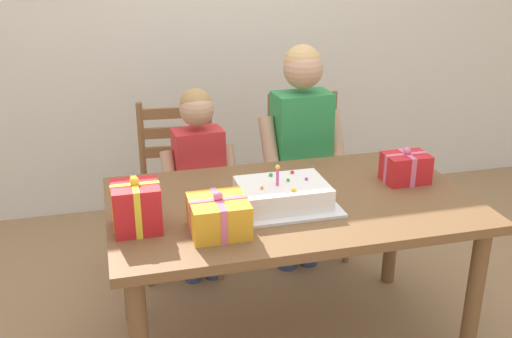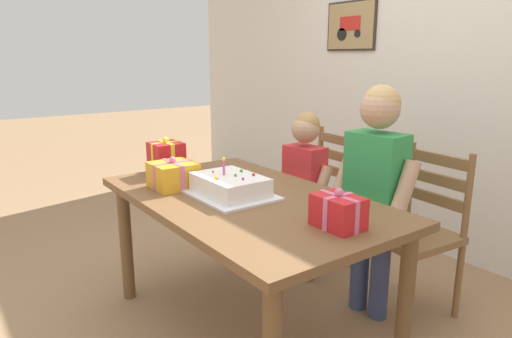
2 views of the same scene
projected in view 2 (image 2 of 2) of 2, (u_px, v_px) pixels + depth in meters
name	position (u px, v px, depth m)	size (l,w,h in m)	color
ground_plane	(246.00, 329.00, 2.42)	(20.00, 20.00, 0.00)	#997551
back_wall	(455.00, 71.00, 3.10)	(6.40, 0.11, 2.60)	silver
dining_table	(246.00, 214.00, 2.26)	(1.54, 0.90, 0.73)	brown
birthday_cake	(230.00, 186.00, 2.24)	(0.44, 0.34, 0.19)	silver
gift_box_red_large	(338.00, 212.00, 1.82)	(0.20, 0.15, 0.17)	red
gift_box_beside_cake	(166.00, 158.00, 2.67)	(0.18, 0.18, 0.22)	red
gift_box_corner_small	(173.00, 175.00, 2.38)	(0.22, 0.22, 0.17)	gold
chair_left	(320.00, 198.00, 3.09)	(0.45, 0.45, 0.92)	brown
chair_right	(416.00, 231.00, 2.51)	(0.46, 0.46, 0.92)	brown
child_older	(375.00, 180.00, 2.40)	(0.47, 0.27, 1.26)	#38426B
child_younger	(304.00, 179.00, 2.86)	(0.40, 0.23, 1.07)	#38426B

